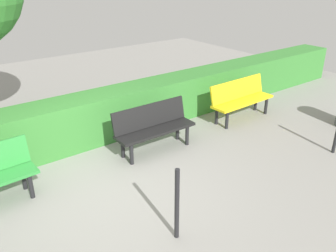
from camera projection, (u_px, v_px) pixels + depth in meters
ground_plane at (105, 188)px, 5.52m from camera, size 17.86×17.86×0.00m
bench_yellow at (241, 98)px, 7.85m from camera, size 1.63×0.51×0.86m
bench_black at (153, 126)px, 6.48m from camera, size 1.54×0.48×0.86m
hedge_row at (118, 112)px, 7.16m from camera, size 13.86×0.74×0.91m
railing_post_mid at (177, 204)px, 4.32m from camera, size 0.06×0.06×1.00m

